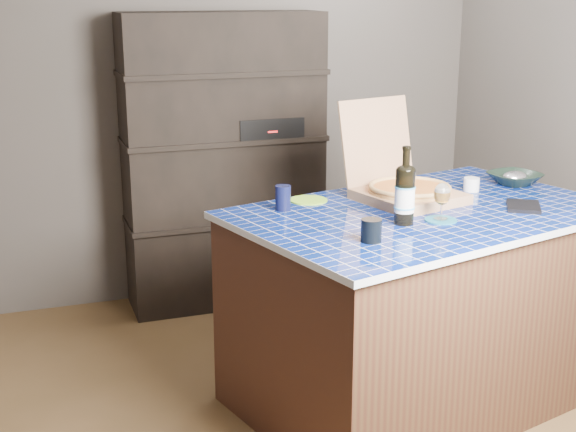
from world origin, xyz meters
name	(u,v)px	position (x,y,z in m)	size (l,w,h in m)	color
room	(314,153)	(0.00, 0.00, 1.25)	(3.50, 3.50, 3.50)	brown
shelving_unit	(224,162)	(0.00, 1.53, 0.90)	(1.20, 0.41, 1.80)	black
kitchen_island	(421,305)	(0.56, 0.00, 0.47)	(1.95, 1.50, 0.95)	#402A19
pizza_box	(406,187)	(0.55, 0.18, 1.01)	(0.54, 0.60, 0.46)	tan
mead_bottle	(405,194)	(0.35, -0.17, 1.08)	(0.09, 0.09, 0.34)	black
teal_trivet	(441,220)	(0.53, -0.19, 0.95)	(0.14, 0.14, 0.01)	#165C75
wine_glass	(442,195)	(0.53, -0.19, 1.06)	(0.07, 0.07, 0.16)	white
tumbler	(371,230)	(0.11, -0.36, 0.99)	(0.08, 0.08, 0.09)	black
dvd_case	(523,206)	(1.00, -0.13, 0.96)	(0.15, 0.21, 0.02)	black
bowl	(515,179)	(1.23, 0.28, 0.98)	(0.26, 0.26, 0.06)	black
foil_contents	(515,177)	(1.23, 0.28, 0.99)	(0.13, 0.11, 0.06)	silver
white_jar	(471,184)	(0.94, 0.24, 0.98)	(0.08, 0.08, 0.07)	white
navy_cup	(283,198)	(-0.07, 0.21, 1.00)	(0.07, 0.07, 0.11)	black
green_trivet	(308,200)	(0.10, 0.33, 0.95)	(0.18, 0.18, 0.01)	#8ACD2B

